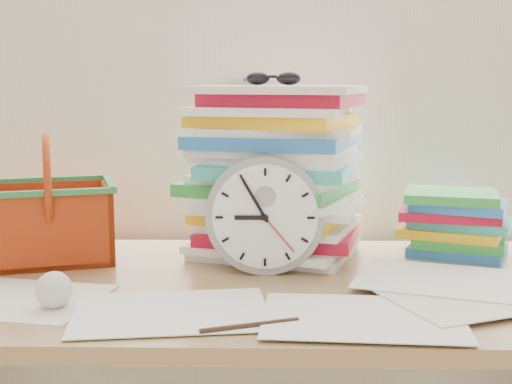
{
  "coord_description": "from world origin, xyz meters",
  "views": [
    {
      "loc": [
        0.04,
        0.26,
        1.14
      ],
      "look_at": [
        0.01,
        1.6,
        0.93
      ],
      "focal_mm": 50.0,
      "sensor_mm": 36.0,
      "label": 1
    }
  ],
  "objects_px": {
    "clock": "(265,215)",
    "book_stack": "(456,223)",
    "desk": "(251,318)",
    "basket": "(49,199)",
    "paper_stack": "(275,171)"
  },
  "relations": [
    {
      "from": "paper_stack",
      "to": "basket",
      "type": "height_order",
      "value": "paper_stack"
    },
    {
      "from": "paper_stack",
      "to": "basket",
      "type": "bearing_deg",
      "value": -172.19
    },
    {
      "from": "paper_stack",
      "to": "book_stack",
      "type": "distance_m",
      "value": 0.42
    },
    {
      "from": "desk",
      "to": "basket",
      "type": "bearing_deg",
      "value": 160.87
    },
    {
      "from": "paper_stack",
      "to": "basket",
      "type": "xyz_separation_m",
      "value": [
        -0.48,
        -0.07,
        -0.05
      ]
    },
    {
      "from": "clock",
      "to": "book_stack",
      "type": "distance_m",
      "value": 0.46
    },
    {
      "from": "clock",
      "to": "paper_stack",
      "type": "bearing_deg",
      "value": 82.72
    },
    {
      "from": "desk",
      "to": "basket",
      "type": "height_order",
      "value": "basket"
    },
    {
      "from": "desk",
      "to": "book_stack",
      "type": "distance_m",
      "value": 0.52
    },
    {
      "from": "paper_stack",
      "to": "book_stack",
      "type": "xyz_separation_m",
      "value": [
        0.4,
        0.0,
        -0.12
      ]
    },
    {
      "from": "book_stack",
      "to": "basket",
      "type": "height_order",
      "value": "basket"
    },
    {
      "from": "basket",
      "to": "book_stack",
      "type": "bearing_deg",
      "value": -12.87
    },
    {
      "from": "clock",
      "to": "basket",
      "type": "distance_m",
      "value": 0.47
    },
    {
      "from": "desk",
      "to": "basket",
      "type": "relative_size",
      "value": 5.22
    },
    {
      "from": "desk",
      "to": "clock",
      "type": "relative_size",
      "value": 5.88
    }
  ]
}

